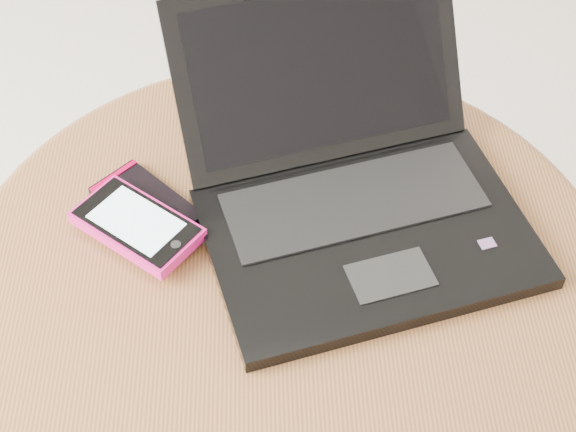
{
  "coord_description": "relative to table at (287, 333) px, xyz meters",
  "views": [
    {
      "loc": [
        0.06,
        -0.61,
        1.21
      ],
      "look_at": [
        0.08,
        -0.06,
        0.6
      ],
      "focal_mm": 54.21,
      "sensor_mm": 36.0,
      "label": 1
    }
  ],
  "objects": [
    {
      "name": "phone_pink",
      "position": [
        -0.15,
        0.05,
        0.13
      ],
      "size": [
        0.14,
        0.13,
        0.02
      ],
      "color": "#D31771",
      "rests_on": "phone_black"
    },
    {
      "name": "table",
      "position": [
        0.0,
        0.0,
        0.0
      ],
      "size": [
        0.68,
        0.68,
        0.54
      ],
      "color": "brown",
      "rests_on": "ground"
    },
    {
      "name": "laptop",
      "position": [
        0.07,
        0.08,
        0.15
      ],
      "size": [
        0.39,
        0.4,
        0.18
      ],
      "color": "black",
      "rests_on": "table"
    },
    {
      "name": "phone_black",
      "position": [
        -0.15,
        0.09,
        0.12
      ],
      "size": [
        0.12,
        0.13,
        0.01
      ],
      "color": "black",
      "rests_on": "table"
    }
  ]
}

